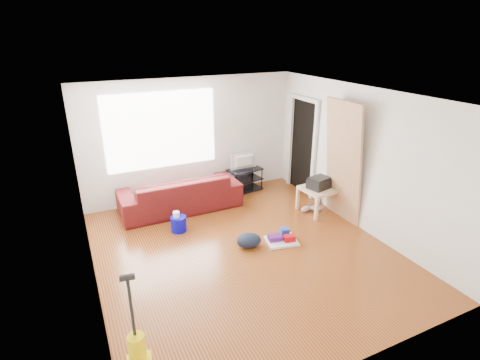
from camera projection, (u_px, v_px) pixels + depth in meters
name	position (u px, v px, depth m)	size (l,w,h in m)	color
room	(244.00, 176.00, 5.78)	(4.51, 5.01, 2.51)	#582B0F
sofa	(181.00, 208.00, 7.54)	(2.36, 0.92, 0.69)	#470714
tv_stand	(245.00, 179.00, 8.29)	(0.79, 0.53, 0.51)	black
tv	(245.00, 161.00, 8.13)	(0.61, 0.08, 0.35)	black
side_table	(318.00, 192.00, 7.28)	(0.66, 0.66, 0.50)	beige
printer	(319.00, 183.00, 7.21)	(0.48, 0.41, 0.22)	black
bucket	(179.00, 231.00, 6.71)	(0.28, 0.28, 0.28)	#0808BD
toilet_paper	(177.00, 222.00, 6.62)	(0.11, 0.11, 0.10)	white
cleaning_tray	(282.00, 239.00, 6.34)	(0.58, 0.50, 0.18)	white
backpack	(249.00, 246.00, 6.22)	(0.41, 0.33, 0.22)	black
sneakers	(311.00, 208.00, 7.42)	(0.49, 0.25, 0.11)	silver
vacuum	(138.00, 357.00, 3.85)	(0.29, 0.32, 1.20)	#FFDC05
door_panel	(337.00, 218.00, 7.16)	(0.05, 0.90, 2.25)	#997756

